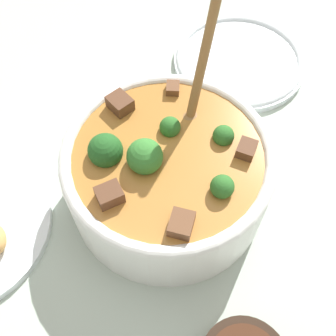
{
  "coord_description": "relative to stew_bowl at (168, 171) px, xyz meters",
  "views": [
    {
      "loc": [
        -0.12,
        -0.26,
        0.53
      ],
      "look_at": [
        0.0,
        0.0,
        0.07
      ],
      "focal_mm": 45.0,
      "sensor_mm": 36.0,
      "label": 1
    }
  ],
  "objects": [
    {
      "name": "ground_plane",
      "position": [
        0.0,
        -0.0,
        -0.06
      ],
      "size": [
        4.0,
        4.0,
        0.0
      ],
      "primitive_type": "plane",
      "color": "#ADBCAD"
    },
    {
      "name": "stew_bowl",
      "position": [
        0.0,
        0.0,
        0.0
      ],
      "size": [
        0.27,
        0.27,
        0.31
      ],
      "color": "white",
      "rests_on": "ground_plane"
    },
    {
      "name": "empty_plate",
      "position": [
        0.22,
        0.19,
        -0.05
      ],
      "size": [
        0.23,
        0.23,
        0.02
      ],
      "color": "white",
      "rests_on": "ground_plane"
    }
  ]
}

